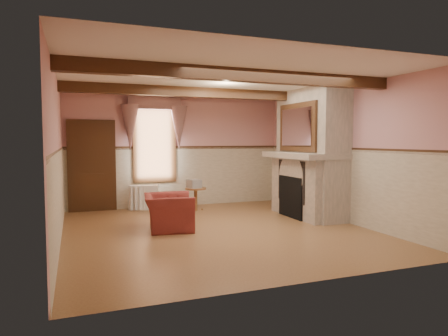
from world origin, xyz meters
name	(u,v)px	position (x,y,z in m)	size (l,w,h in m)	color
floor	(217,230)	(0.00, 0.00, 0.00)	(5.50, 6.00, 0.01)	brown
ceiling	(217,80)	(0.00, 0.00, 2.80)	(5.50, 6.00, 0.01)	silver
wall_back	(178,152)	(0.00, 3.00, 1.40)	(5.50, 0.02, 2.80)	#CA8C8E
wall_front	(304,165)	(0.00, -3.00, 1.40)	(5.50, 0.02, 2.80)	#CA8C8E
wall_left	(57,158)	(-2.75, 0.00, 1.40)	(0.02, 6.00, 2.80)	#CA8C8E
wall_right	(340,154)	(2.75, 0.00, 1.40)	(0.02, 6.00, 2.80)	#CA8C8E
wainscot	(217,191)	(0.00, 0.00, 0.75)	(5.50, 6.00, 1.50)	beige
chair_rail	(217,150)	(0.00, 0.00, 1.50)	(5.50, 6.00, 0.08)	black
firebox	(294,197)	(2.00, 0.60, 0.45)	(0.20, 0.95, 0.90)	black
armchair	(168,212)	(-0.84, 0.39, 0.33)	(1.02, 0.89, 0.66)	maroon
side_table	(196,199)	(0.22, 2.15, 0.28)	(0.50, 0.50, 0.55)	brown
book_stack	(194,184)	(0.19, 2.18, 0.65)	(0.26, 0.32, 0.20)	#B7AD8C
radiator	(143,198)	(-0.94, 2.70, 0.30)	(0.70, 0.18, 0.60)	white
bowl	(298,150)	(2.24, 0.84, 1.46)	(0.32, 0.32, 0.08)	brown
mantel_clock	(289,147)	(2.24, 1.25, 1.52)	(0.14, 0.24, 0.20)	black
oil_lamp	(295,146)	(2.24, 0.98, 1.56)	(0.11, 0.11, 0.28)	#B47B32
candle_red	(322,150)	(2.24, -0.09, 1.50)	(0.06, 0.06, 0.16)	maroon
jar_yellow	(316,150)	(2.24, 0.14, 1.48)	(0.06, 0.06, 0.12)	gold
fireplace	(311,153)	(2.42, 0.60, 1.40)	(0.85, 2.00, 2.80)	gray
mantel	(304,155)	(2.24, 0.60, 1.36)	(1.05, 2.05, 0.12)	gray
overmantel_mirror	(297,127)	(2.06, 0.60, 1.97)	(0.06, 1.44, 1.04)	silver
door	(92,167)	(-2.10, 2.94, 1.05)	(1.10, 0.10, 2.10)	black
window	(154,142)	(-0.60, 2.97, 1.65)	(1.06, 0.08, 2.02)	white
window_drapes	(155,117)	(-0.60, 2.88, 2.25)	(1.30, 0.14, 1.40)	gray
ceiling_beam_front	(243,75)	(0.00, -1.20, 2.70)	(5.50, 0.18, 0.20)	black
ceiling_beam_back	(198,92)	(0.00, 1.20, 2.70)	(5.50, 0.18, 0.20)	black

